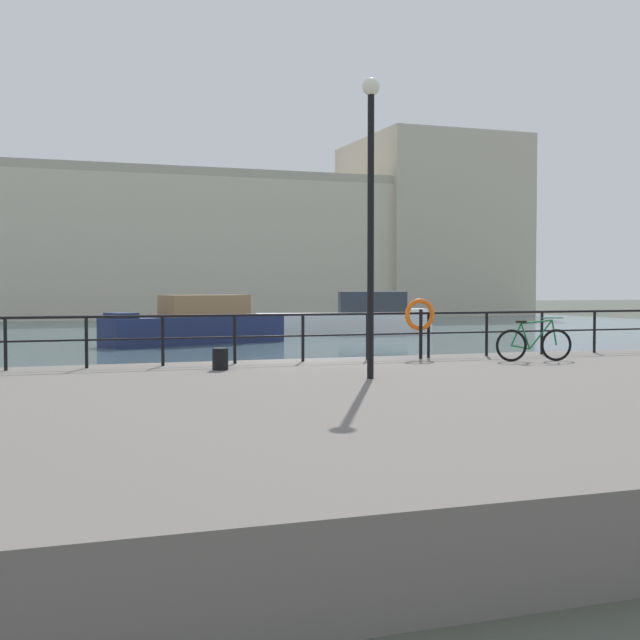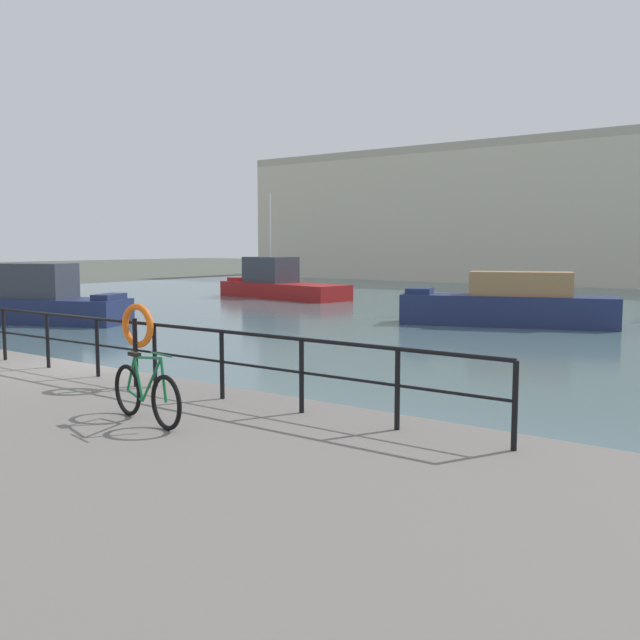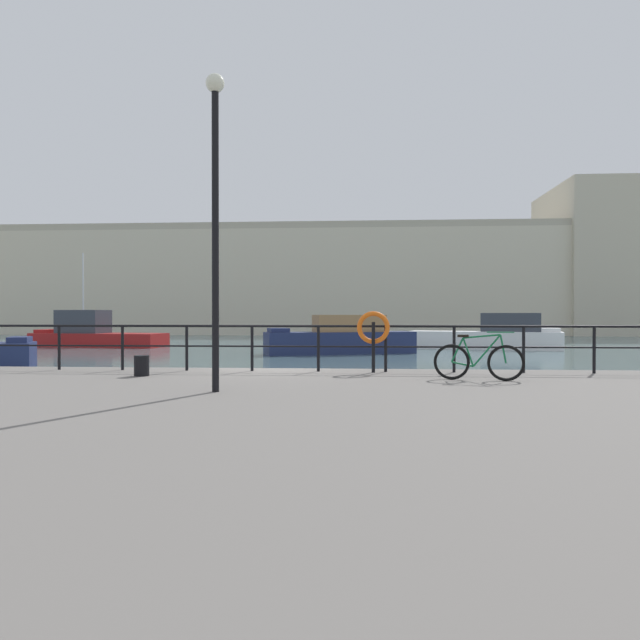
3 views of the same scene
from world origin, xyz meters
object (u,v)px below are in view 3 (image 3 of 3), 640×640
mooring_bollard (142,366)px  moored_harbor_tender (93,334)px  moored_white_yacht (491,336)px  moored_blue_motorboat (342,338)px  parked_bicycle (478,361)px  harbor_building (401,280)px  quay_lamp_post (215,193)px  life_ring_stand (373,330)px

mooring_bollard → moored_harbor_tender: bearing=116.7°
moored_white_yacht → moored_blue_motorboat: moored_white_yacht is taller
parked_bicycle → mooring_bollard: parked_bicycle is taller
harbor_building → quay_lamp_post: (-7.09, -58.99, -1.95)m
moored_white_yacht → quay_lamp_post: bearing=-96.2°
moored_white_yacht → life_ring_stand: 26.20m
moored_white_yacht → parked_bicycle: 27.14m
moored_harbor_tender → life_ring_stand: 32.26m
moored_blue_motorboat → life_ring_stand: size_ratio=6.21×
moored_harbor_tender → moored_white_yacht: (26.80, -1.31, -0.02)m
life_ring_stand → moored_harbor_tender: bearing=125.6°
moored_harbor_tender → life_ring_stand: (18.76, -26.23, 1.01)m
quay_lamp_post → parked_bicycle: bearing=23.3°
moored_harbor_tender → moored_blue_motorboat: moored_harbor_tender is taller
parked_bicycle → mooring_bollard: (-7.05, 0.39, -0.17)m
parked_bicycle → quay_lamp_post: (-4.82, -2.07, 3.00)m
moored_white_yacht → parked_bicycle: (-5.98, -26.47, 0.45)m
moored_blue_motorboat → quay_lamp_post: bearing=67.1°
harbor_building → moored_white_yacht: (3.72, -30.45, -5.40)m
moored_white_yacht → life_ring_stand: moored_white_yacht is taller
parked_bicycle → harbor_building: bearing=99.3°
harbor_building → quay_lamp_post: bearing=-96.8°
parked_bicycle → quay_lamp_post: bearing=-145.2°
harbor_building → mooring_bollard: (-9.31, -56.53, -5.12)m
life_ring_stand → quay_lamp_post: quay_lamp_post is taller
moored_white_yacht → parked_bicycle: bearing=-88.2°
quay_lamp_post → mooring_bollard: bearing=132.1°
moored_harbor_tender → life_ring_stand: bearing=134.1°
harbor_building → moored_blue_motorboat: (-5.69, -35.42, -5.37)m
moored_harbor_tender → parked_bicycle: size_ratio=5.47×
parked_bicycle → quay_lamp_post: 6.05m
parked_bicycle → mooring_bollard: size_ratio=3.97×
moored_harbor_tender → moored_white_yacht: 26.83m
harbor_building → moored_blue_motorboat: harbor_building is taller
moored_harbor_tender → mooring_bollard: 30.66m
moored_harbor_tender → moored_white_yacht: moored_harbor_tender is taller
parked_bicycle → moored_harbor_tender: bearing=138.4°
moored_white_yacht → mooring_bollard: 29.16m
moored_white_yacht → moored_harbor_tender: bearing=-168.2°
harbor_building → moored_harbor_tender: harbor_building is taller
harbor_building → moored_blue_motorboat: size_ratio=8.66×
mooring_bollard → life_ring_stand: bearing=13.1°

